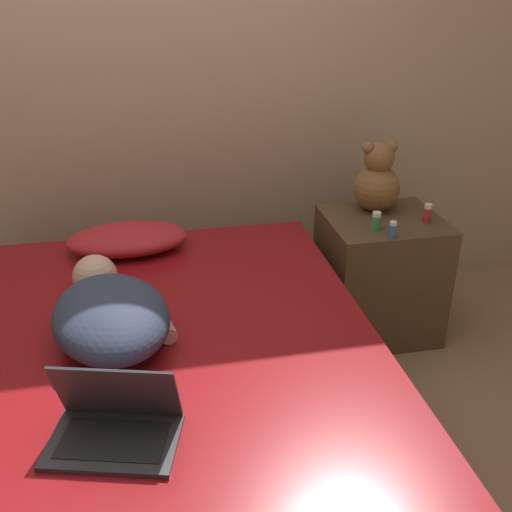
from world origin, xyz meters
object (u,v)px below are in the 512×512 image
bottle_green (376,221)px  laptop (115,423)px  person_lying (110,312)px  bottle_red (427,213)px  teddy_bear (377,181)px  pillow (127,239)px  bottle_blue (393,230)px

bottle_green → laptop: bearing=-138.8°
person_lying → bottle_red: person_lying is taller
teddy_bear → bottle_green: (-0.09, -0.23, -0.11)m
laptop → person_lying: bearing=107.2°
person_lying → bottle_green: 1.29m
pillow → laptop: (-0.05, -1.21, -0.01)m
pillow → bottle_blue: bearing=-13.6°
pillow → laptop: bearing=-92.4°
person_lying → bottle_red: 1.54m
pillow → bottle_red: bearing=-6.4°
laptop → bottle_blue: bearing=53.2°
person_lying → teddy_bear: bearing=19.1°
pillow → teddy_bear: bearing=2.1°
pillow → teddy_bear: 1.22m
person_lying → laptop: laptop is taller
laptop → teddy_bear: size_ratio=1.16×
person_lying → bottle_red: (1.45, 0.54, 0.04)m
teddy_bear → person_lying: bearing=-149.9°
bottle_red → bottle_green: 0.27m
laptop → pillow: bearing=103.2°
person_lying → teddy_bear: size_ratio=2.09×
bottle_blue → laptop: bearing=-142.5°
pillow → laptop: laptop is taller
laptop → bottle_red: (1.43, 1.05, 0.08)m
teddy_bear → bottle_blue: 0.35m
person_lying → teddy_bear: (1.27, 0.74, 0.14)m
bottle_blue → bottle_red: (0.23, 0.13, 0.01)m
teddy_bear → laptop: bearing=-135.1°
teddy_bear → bottle_red: teddy_bear is taller
person_lying → teddy_bear: teddy_bear is taller
bottle_green → pillow: bearing=170.5°
pillow → person_lying: 0.69m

